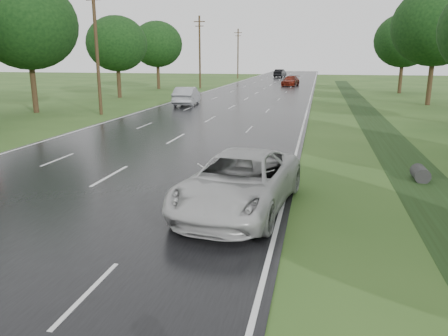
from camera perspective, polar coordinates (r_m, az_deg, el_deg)
The scene contains 17 objects.
road at distance 52.58m, azimuth 3.80°, elevation 9.47°, with size 14.00×180.00×0.04m, color black.
edge_stripe_east at distance 52.02m, azimuth 11.27°, elevation 9.20°, with size 0.12×180.00×0.01m, color silver.
edge_stripe_west at distance 53.97m, azimuth -3.40°, elevation 9.63°, with size 0.12×180.00×0.01m, color silver.
center_line at distance 52.57m, azimuth 3.80°, elevation 9.49°, with size 0.12×180.00×0.01m, color silver.
drainage_ditch at distance 26.19m, azimuth 20.45°, elevation 3.70°, with size 2.20×120.00×0.56m.
utility_pole_mid at distance 36.03m, azimuth -16.31°, elevation 14.96°, with size 1.60×0.26×10.00m.
utility_pole_far at distance 64.09m, azimuth -3.19°, elevation 14.98°, with size 1.60×0.26×10.00m.
utility_pole_distant at distance 93.36m, azimuth 1.83°, elevation 14.79°, with size 1.60×0.26×10.00m.
tree_east_d at distance 46.03m, azimuth 25.99°, elevation 16.31°, with size 8.00×8.00×10.76m.
tree_east_f at distance 59.67m, azimuth 22.48°, elevation 15.14°, with size 7.20×7.20×9.62m.
tree_west_c at distance 39.15m, azimuth -24.32°, elevation 16.73°, with size 7.80×7.80×10.43m.
tree_west_d at distance 50.79m, azimuth -13.84°, elevation 15.48°, with size 6.60×6.60×8.80m.
tree_west_f at distance 63.93m, azimuth -8.73°, elevation 15.69°, with size 7.00×7.00×9.29m.
white_pickup at distance 12.88m, azimuth 2.00°, elevation -1.83°, with size 2.79×6.05×1.68m, color #BBBBBB.
silver_sedan at distance 41.51m, azimuth -4.87°, elevation 9.35°, with size 1.79×5.14×1.69m, color #97999F.
far_car_red at distance 70.16m, azimuth 8.69°, elevation 11.19°, with size 2.11×5.20×1.51m, color #66170B.
far_car_dark at distance 99.29m, azimuth 7.33°, elevation 12.18°, with size 1.81×5.20×1.71m, color black.
Camera 1 is at (7.67, -6.82, 4.47)m, focal length 35.00 mm.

